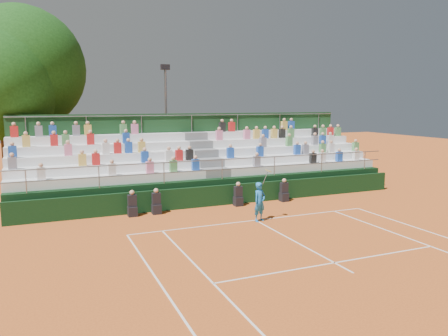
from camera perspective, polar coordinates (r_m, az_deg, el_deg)
name	(u,v)px	position (r m, az deg, el deg)	size (l,w,h in m)	color
ground	(256,220)	(18.93, 4.14, -6.84)	(90.00, 90.00, 0.00)	#C95B21
courtside_wall	(226,195)	(21.63, 0.31, -3.52)	(20.00, 0.15, 1.00)	black
line_officials	(206,199)	(20.78, -2.34, -4.08)	(8.16, 0.40, 1.19)	black
grandstand	(204,174)	(24.49, -2.66, -0.75)	(20.00, 5.20, 4.40)	black
tennis_player	(260,202)	(18.63, 4.69, -4.41)	(0.89, 0.59, 2.22)	blue
tree_west	(1,83)	(27.69, -27.07, 9.88)	(6.47, 6.47, 9.37)	#3A2715
tree_east	(22,69)	(28.94, -24.93, 11.67)	(7.34, 7.34, 10.68)	#3A2715
floodlight_mast	(166,112)	(29.77, -7.59, 7.30)	(0.60, 0.25, 7.54)	gray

